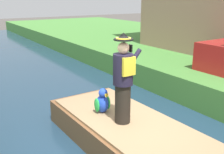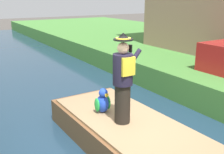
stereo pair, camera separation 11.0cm
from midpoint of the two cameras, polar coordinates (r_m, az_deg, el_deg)
ground_plane at (r=6.00m, az=3.68°, el=-15.74°), size 80.00×80.00×0.00m
canal_water at (r=5.97m, az=3.68°, el=-15.34°), size 5.39×48.00×0.10m
boat at (r=5.91m, az=2.76°, el=-11.74°), size 1.89×4.24×0.61m
person_pirate at (r=5.34m, az=1.82°, el=-0.51°), size 0.61×0.42×1.85m
parrot_plush at (r=6.04m, az=-2.56°, el=-5.31°), size 0.36×0.35×0.57m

